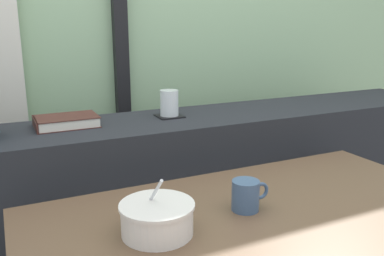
{
  "coord_description": "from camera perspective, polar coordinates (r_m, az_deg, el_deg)",
  "views": [
    {
      "loc": [
        -0.61,
        -0.92,
        1.2
      ],
      "look_at": [
        0.07,
        0.49,
        0.8
      ],
      "focal_mm": 38.27,
      "sensor_mm": 36.0,
      "label": 1
    }
  ],
  "objects": [
    {
      "name": "window_divider_post",
      "position": [
        2.15,
        -10.14,
        16.83
      ],
      "size": [
        0.07,
        0.05,
        2.6
      ],
      "primitive_type": "cube",
      "color": "black",
      "rests_on": "ground"
    },
    {
      "name": "juice_glass",
      "position": [
        1.65,
        -3.18,
        3.3
      ],
      "size": [
        0.07,
        0.07,
        0.1
      ],
      "color": "white",
      "rests_on": "coaster_square"
    },
    {
      "name": "closed_book",
      "position": [
        1.56,
        -17.16,
        0.89
      ],
      "size": [
        0.22,
        0.16,
        0.04
      ],
      "color": "#47231E",
      "rests_on": "dark_console_ledge"
    },
    {
      "name": "breakfast_table",
      "position": [
        1.19,
        9.52,
        -16.25
      ],
      "size": [
        1.26,
        0.68,
        0.7
      ],
      "color": "brown",
      "rests_on": "ground"
    },
    {
      "name": "soup_bowl",
      "position": [
        1.02,
        -4.88,
        -12.52
      ],
      "size": [
        0.18,
        0.18,
        0.15
      ],
      "color": "silver",
      "rests_on": "breakfast_table"
    },
    {
      "name": "ceramic_mug",
      "position": [
        1.14,
        7.56,
        -9.27
      ],
      "size": [
        0.11,
        0.08,
        0.08
      ],
      "color": "#3D567A",
      "rests_on": "breakfast_table"
    },
    {
      "name": "dark_console_ledge",
      "position": [
        1.77,
        -2.83,
        -11.93
      ],
      "size": [
        2.8,
        0.39,
        0.83
      ],
      "primitive_type": "cube",
      "color": "#23262B",
      "rests_on": "ground"
    },
    {
      "name": "coaster_square",
      "position": [
        1.66,
        -3.16,
        1.67
      ],
      "size": [
        0.1,
        0.1,
        0.0
      ],
      "primitive_type": "cube",
      "color": "black",
      "rests_on": "dark_console_ledge"
    }
  ]
}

